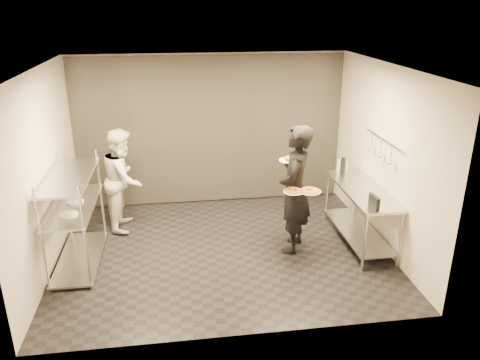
{
  "coord_description": "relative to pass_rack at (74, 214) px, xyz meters",
  "views": [
    {
      "loc": [
        -0.65,
        -6.39,
        3.64
      ],
      "look_at": [
        0.29,
        0.17,
        1.1
      ],
      "focal_mm": 35.0,
      "sensor_mm": 36.0,
      "label": 1
    }
  ],
  "objects": [
    {
      "name": "pizza_plate_near",
      "position": [
        3.15,
        -0.31,
        0.31
      ],
      "size": [
        0.29,
        0.29,
        0.05
      ],
      "color": "white",
      "rests_on": "waiter"
    },
    {
      "name": "bottle_clear",
      "position": [
        4.37,
        0.8,
        0.24
      ],
      "size": [
        0.05,
        0.05,
        0.18
      ],
      "primitive_type": "cylinder",
      "color": "gray",
      "rests_on": "prep_counter"
    },
    {
      "name": "bottle_green",
      "position": [
        4.23,
        0.8,
        0.26
      ],
      "size": [
        0.06,
        0.06,
        0.21
      ],
      "primitive_type": "cylinder",
      "color": "gray",
      "rests_on": "prep_counter"
    },
    {
      "name": "salad_plate",
      "position": [
        3.2,
        0.2,
        0.62
      ],
      "size": [
        0.3,
        0.3,
        0.07
      ],
      "color": "white",
      "rests_on": "waiter"
    },
    {
      "name": "bottle_dark",
      "position": [
        4.3,
        0.8,
        0.27
      ],
      "size": [
        0.07,
        0.07,
        0.24
      ],
      "primitive_type": "cylinder",
      "color": "black",
      "rests_on": "prep_counter"
    },
    {
      "name": "room_shell",
      "position": [
        2.15,
        1.18,
        0.63
      ],
      "size": [
        5.0,
        4.0,
        2.8
      ],
      "color": "black",
      "rests_on": "ground"
    },
    {
      "name": "pizza_plate_far",
      "position": [
        3.4,
        -0.32,
        0.3
      ],
      "size": [
        0.32,
        0.32,
        0.05
      ],
      "color": "white",
      "rests_on": "waiter"
    },
    {
      "name": "prep_counter",
      "position": [
        4.33,
        0.0,
        -0.14
      ],
      "size": [
        0.6,
        1.8,
        0.92
      ],
      "color": "silver",
      "rests_on": "ground"
    },
    {
      "name": "utensil_rail",
      "position": [
        4.58,
        0.0,
        0.78
      ],
      "size": [
        0.07,
        1.2,
        0.31
      ],
      "color": "silver",
      "rests_on": "room_shell"
    },
    {
      "name": "pos_monitor",
      "position": [
        4.21,
        -0.72,
        0.24
      ],
      "size": [
        0.06,
        0.26,
        0.19
      ],
      "primitive_type": "cube",
      "rotation": [
        0.0,
        0.0,
        0.04
      ],
      "color": "black",
      "rests_on": "prep_counter"
    },
    {
      "name": "chef",
      "position": [
        0.6,
        1.1,
        0.09
      ],
      "size": [
        0.71,
        0.88,
        1.72
      ],
      "primitive_type": "imported",
      "rotation": [
        0.0,
        0.0,
        1.5
      ],
      "color": "silver",
      "rests_on": "ground"
    },
    {
      "name": "waiter",
      "position": [
        3.24,
        -0.07,
        0.22
      ],
      "size": [
        0.73,
        0.86,
        1.98
      ],
      "primitive_type": "imported",
      "rotation": [
        0.0,
        0.0,
        -2.0
      ],
      "color": "black",
      "rests_on": "ground"
    },
    {
      "name": "pass_rack",
      "position": [
        0.0,
        0.0,
        0.0
      ],
      "size": [
        0.6,
        1.6,
        1.5
      ],
      "color": "silver",
      "rests_on": "ground"
    }
  ]
}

